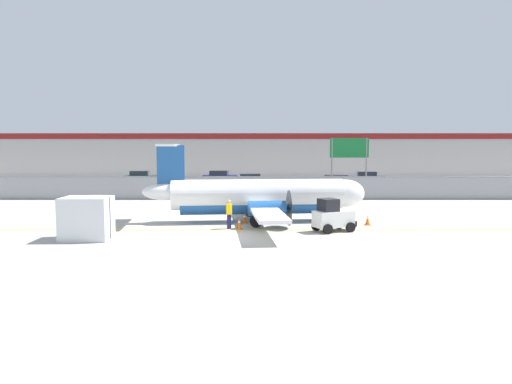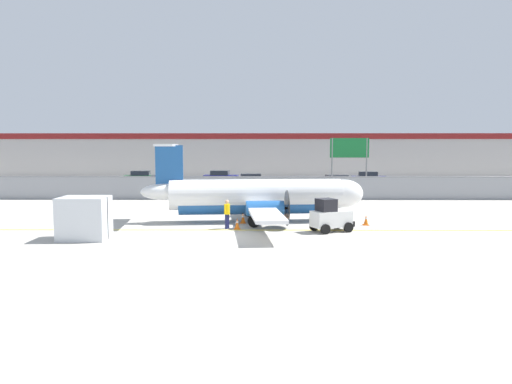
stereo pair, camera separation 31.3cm
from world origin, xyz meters
name	(u,v)px [view 2 (the right image)]	position (x,y,z in m)	size (l,w,h in m)	color
ground_plane	(245,230)	(0.00, 2.00, 0.00)	(140.00, 140.00, 0.01)	#ADA89E
perimeter_fence	(250,187)	(0.00, 18.00, 1.12)	(98.00, 0.10, 2.10)	gray
parking_lot_strip	(252,188)	(0.00, 29.50, 0.06)	(98.00, 17.00, 0.12)	#38383A
background_building	(254,156)	(0.00, 47.99, 3.26)	(91.00, 8.10, 6.50)	#BCB7B2
commuter_airplane	(260,197)	(0.87, 5.21, 1.60)	(14.21, 16.08, 4.92)	white
baggage_tug	(331,217)	(4.84, 1.52, 0.86)	(2.58, 2.11, 1.88)	silver
ground_crew_worker	(227,213)	(-1.04, 2.46, 0.95)	(0.45, 0.53, 1.70)	#191E4C
cargo_container	(84,218)	(-8.21, -0.78, 1.10)	(2.44, 2.04, 2.20)	silver
traffic_cone_near_left	(271,214)	(1.59, 6.45, 0.31)	(0.36, 0.36, 0.64)	orange
traffic_cone_near_right	(366,220)	(7.33, 3.81, 0.31)	(0.36, 0.36, 0.64)	orange
traffic_cone_far_left	(243,218)	(-0.18, 4.53, 0.31)	(0.36, 0.36, 0.64)	orange
traffic_cone_far_right	(237,224)	(-0.45, 2.36, 0.31)	(0.36, 0.36, 0.64)	orange
parked_car_0	(142,177)	(-13.68, 34.96, 0.89)	(4.33, 2.28, 1.58)	#19662D
parked_car_1	(163,183)	(-9.28, 26.02, 0.89)	(4.33, 2.29, 1.58)	silver
parked_car_2	(221,177)	(-3.96, 35.62, 0.89)	(4.34, 2.30, 1.58)	navy
parked_car_3	(252,181)	(-0.02, 29.03, 0.89)	(4.31, 2.23, 1.58)	silver
parked_car_4	(301,184)	(5.04, 23.98, 0.89)	(4.33, 2.28, 1.58)	red
parked_car_5	(338,182)	(9.18, 26.70, 0.89)	(4.35, 2.34, 1.58)	red
parked_car_6	(369,178)	(13.94, 33.40, 0.89)	(4.36, 2.36, 1.58)	navy
highway_sign	(349,153)	(9.17, 20.03, 4.14)	(3.60, 0.14, 5.50)	slate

